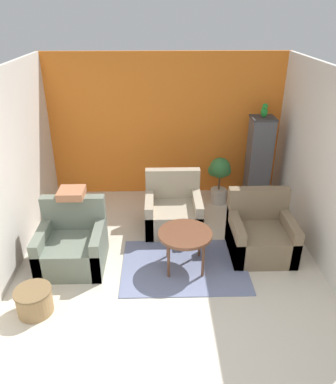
{
  "coord_description": "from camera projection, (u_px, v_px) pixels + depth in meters",
  "views": [
    {
      "loc": [
        -0.12,
        -2.68,
        3.07
      ],
      "look_at": [
        0.0,
        1.76,
        0.85
      ],
      "focal_mm": 35.0,
      "sensor_mm": 36.0,
      "label": 1
    }
  ],
  "objects": [
    {
      "name": "ground_plane",
      "position": [
        173.0,
        345.0,
        3.77
      ],
      "size": [
        20.0,
        20.0,
        0.0
      ],
      "primitive_type": "plane",
      "color": "beige",
      "rests_on": "ground"
    },
    {
      "name": "wall_back_accent",
      "position": [
        165.0,
        126.0,
        6.41
      ],
      "size": [
        4.05,
        0.06,
        2.44
      ],
      "color": "orange",
      "rests_on": "ground_plane"
    },
    {
      "name": "wall_left",
      "position": [
        12.0,
        168.0,
        4.76
      ],
      "size": [
        0.06,
        3.52,
        2.44
      ],
      "color": "silver",
      "rests_on": "ground_plane"
    },
    {
      "name": "wall_right",
      "position": [
        321.0,
        165.0,
        4.85
      ],
      "size": [
        0.06,
        3.52,
        2.44
      ],
      "color": "silver",
      "rests_on": "ground_plane"
    },
    {
      "name": "area_rug",
      "position": [
        184.0,
        266.0,
        4.91
      ],
      "size": [
        1.63,
        1.18,
        0.01
      ],
      "color": "slate",
      "rests_on": "ground_plane"
    },
    {
      "name": "coffee_table",
      "position": [
        185.0,
        236.0,
        4.71
      ],
      "size": [
        0.69,
        0.69,
        0.52
      ],
      "color": "brown",
      "rests_on": "ground_plane"
    },
    {
      "name": "armchair_left",
      "position": [
        73.0,
        246.0,
        4.87
      ],
      "size": [
        0.83,
        0.78,
        0.85
      ],
      "color": "slate",
      "rests_on": "ground_plane"
    },
    {
      "name": "armchair_right",
      "position": [
        260.0,
        235.0,
        5.09
      ],
      "size": [
        0.83,
        0.78,
        0.85
      ],
      "color": "#7A664C",
      "rests_on": "ground_plane"
    },
    {
      "name": "armchair_middle",
      "position": [
        173.0,
        212.0,
        5.68
      ],
      "size": [
        0.83,
        0.78,
        0.85
      ],
      "color": "tan",
      "rests_on": "ground_plane"
    },
    {
      "name": "birdcage",
      "position": [
        258.0,
        164.0,
        6.24
      ],
      "size": [
        0.54,
        0.54,
        1.5
      ],
      "color": "#353539",
      "rests_on": "ground_plane"
    },
    {
      "name": "parrot",
      "position": [
        264.0,
        111.0,
        5.84
      ],
      "size": [
        0.1,
        0.19,
        0.23
      ],
      "color": "#1E842D",
      "rests_on": "birdcage"
    },
    {
      "name": "potted_plant",
      "position": [
        219.0,
        176.0,
        6.3
      ],
      "size": [
        0.38,
        0.34,
        0.82
      ],
      "color": "beige",
      "rests_on": "ground_plane"
    },
    {
      "name": "wicker_basket",
      "position": [
        34.0,
        300.0,
        4.12
      ],
      "size": [
        0.41,
        0.41,
        0.3
      ],
      "color": "#A37F51",
      "rests_on": "ground_plane"
    },
    {
      "name": "throw_pillow",
      "position": [
        71.0,
        193.0,
        4.83
      ],
      "size": [
        0.33,
        0.33,
        0.1
      ],
      "color": "#B2704C",
      "rests_on": "armchair_left"
    }
  ]
}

